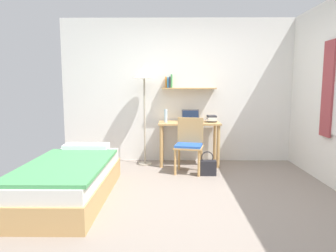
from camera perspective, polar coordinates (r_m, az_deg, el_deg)
ground_plane at (r=3.89m, az=3.66°, el=-13.51°), size 5.28×5.28×0.00m
wall_back at (r=5.66m, az=2.67°, el=6.56°), size 4.40×0.27×2.60m
bed at (r=4.05m, az=-17.81°, el=-9.47°), size 0.94×1.99×0.54m
desk at (r=5.40m, az=3.97°, el=-0.87°), size 1.07×0.52×0.76m
desk_chair at (r=4.94m, az=3.98°, el=-3.12°), size 0.52×0.48×0.88m
standing_lamp at (r=5.35m, az=-4.46°, el=9.01°), size 0.40×0.40×1.74m
laptop at (r=5.44m, az=4.24°, el=1.37°), size 0.32×0.23×0.21m
water_bottle at (r=5.32m, az=-0.43°, el=1.91°), size 0.06×0.06×0.23m
book_stack at (r=5.44m, az=8.10°, el=1.36°), size 0.19×0.23×0.12m
handbag at (r=4.87m, az=7.32°, el=-7.62°), size 0.28×0.13×0.38m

